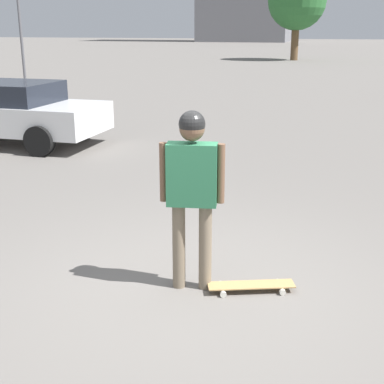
# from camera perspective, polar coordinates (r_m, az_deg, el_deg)

# --- Properties ---
(ground_plane) EXTENTS (220.00, 220.00, 0.00)m
(ground_plane) POSITION_cam_1_polar(r_m,az_deg,el_deg) (5.38, 0.00, -10.07)
(ground_plane) COLOR slate
(person) EXTENTS (0.27, 0.60, 1.75)m
(person) POSITION_cam_1_polar(r_m,az_deg,el_deg) (4.98, 0.00, 1.20)
(person) COLOR #7A6B56
(person) RESTS_ON ground_plane
(skateboard) EXTENTS (0.45, 0.86, 0.07)m
(skateboard) POSITION_cam_1_polar(r_m,az_deg,el_deg) (5.31, 6.33, -9.87)
(skateboard) COLOR tan
(skateboard) RESTS_ON ground_plane
(car_parked_near) EXTENTS (2.05, 4.24, 1.34)m
(car_parked_near) POSITION_cam_1_polar(r_m,az_deg,el_deg) (12.37, -19.03, 8.11)
(car_parked_near) COLOR silver
(car_parked_near) RESTS_ON ground_plane
(tree_distant) EXTENTS (4.29, 4.29, 6.45)m
(tree_distant) POSITION_cam_1_polar(r_m,az_deg,el_deg) (42.47, 11.14, 19.39)
(tree_distant) COLOR brown
(tree_distant) RESTS_ON ground_plane
(lamp_post) EXTENTS (0.28, 0.28, 5.09)m
(lamp_post) POSITION_cam_1_polar(r_m,az_deg,el_deg) (25.44, -17.97, 17.72)
(lamp_post) COLOR #59595E
(lamp_post) RESTS_ON ground_plane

